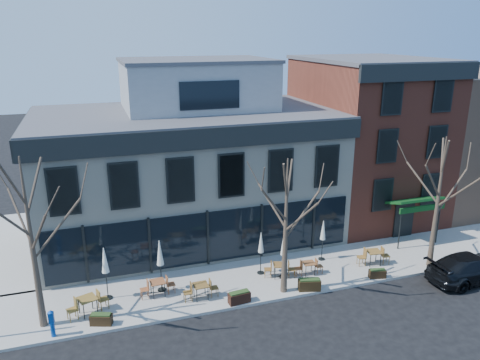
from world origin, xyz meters
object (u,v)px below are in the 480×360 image
object	(u,v)px
parked_sedan	(471,267)
call_box	(52,322)
umbrella_0	(105,263)
cafe_set_0	(88,304)

from	to	relation	value
parked_sedan	call_box	size ratio (longest dim) A/B	3.94
parked_sedan	call_box	bearing A→B (deg)	82.09
call_box	umbrella_0	world-z (taller)	umbrella_0
cafe_set_0	parked_sedan	bearing A→B (deg)	-8.13
call_box	parked_sedan	bearing A→B (deg)	-4.13
cafe_set_0	umbrella_0	bearing A→B (deg)	49.87
cafe_set_0	umbrella_0	xyz separation A→B (m)	(0.95, 1.12, 1.41)
cafe_set_0	umbrella_0	size ratio (longest dim) A/B	0.74
umbrella_0	parked_sedan	bearing A→B (deg)	-11.85
call_box	umbrella_0	xyz separation A→B (m)	(2.44, 2.40, 1.26)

